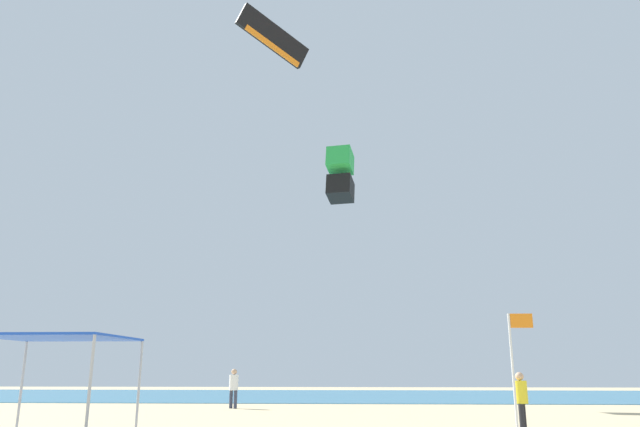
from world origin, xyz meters
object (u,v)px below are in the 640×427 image
object	(u,v)px
kite_box_green	(340,175)
kite_parafoil_black	(273,37)
canopy_tent	(57,341)
banner_flag	(516,364)
person_leftmost	(234,385)
person_central	(521,396)

from	to	relation	value
kite_box_green	kite_parafoil_black	xyz separation A→B (m)	(-3.65, -4.46, 6.80)
canopy_tent	kite_box_green	bearing A→B (deg)	70.33
banner_flag	kite_box_green	distance (m)	22.71
person_leftmost	kite_box_green	distance (m)	13.91
person_central	kite_parafoil_black	bearing A→B (deg)	-111.70
person_leftmost	kite_parafoil_black	world-z (taller)	kite_parafoil_black
banner_flag	kite_parafoil_black	xyz separation A→B (m)	(-8.30, 14.65, 18.16)
canopy_tent	person_leftmost	distance (m)	15.20
banner_flag	kite_box_green	size ratio (longest dim) A/B	0.94
person_leftmost	kite_box_green	world-z (taller)	kite_box_green
canopy_tent	banner_flag	bearing A→B (deg)	0.41
kite_box_green	person_leftmost	bearing A→B (deg)	-131.03
banner_flag	canopy_tent	bearing A→B (deg)	-179.59
person_leftmost	banner_flag	world-z (taller)	banner_flag
banner_flag	kite_parafoil_black	distance (m)	24.76
canopy_tent	banner_flag	size ratio (longest dim) A/B	1.07
canopy_tent	kite_parafoil_black	size ratio (longest dim) A/B	0.86
person_leftmost	kite_parafoil_black	xyz separation A→B (m)	(1.60, -0.32, 18.99)
canopy_tent	person_central	xyz separation A→B (m)	(12.75, 4.58, -1.50)
canopy_tent	kite_box_green	xyz separation A→B (m)	(6.86, 19.19, 10.78)
kite_parafoil_black	canopy_tent	bearing A→B (deg)	-140.40
person_central	banner_flag	bearing A→B (deg)	9.67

